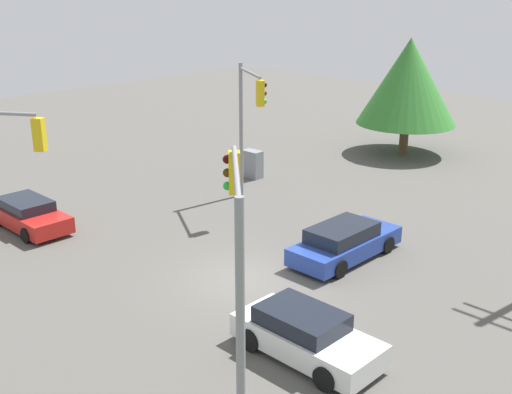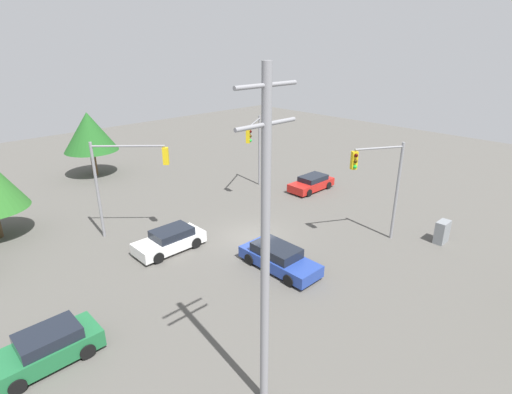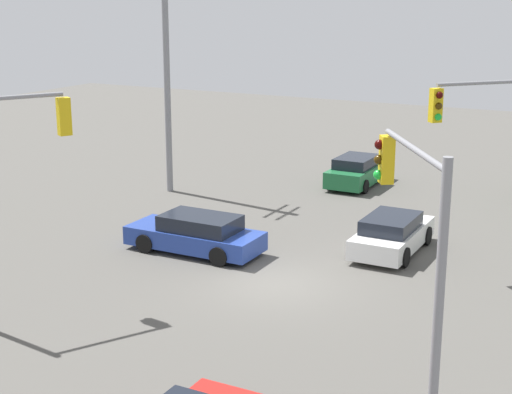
{
  "view_description": "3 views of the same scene",
  "coord_description": "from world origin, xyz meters",
  "views": [
    {
      "loc": [
        14.21,
        -14.04,
        9.77
      ],
      "look_at": [
        0.38,
        0.18,
        3.02
      ],
      "focal_mm": 45.0,
      "sensor_mm": 36.0,
      "label": 1
    },
    {
      "loc": [
        15.6,
        16.72,
        11.78
      ],
      "look_at": [
        0.48,
        0.99,
        3.22
      ],
      "focal_mm": 28.0,
      "sensor_mm": 36.0,
      "label": 2
    },
    {
      "loc": [
        -20.34,
        -10.03,
        8.75
      ],
      "look_at": [
        -0.91,
        0.2,
        2.95
      ],
      "focal_mm": 55.0,
      "sensor_mm": 36.0,
      "label": 3
    }
  ],
  "objects": [
    {
      "name": "traffic_signal_aux",
      "position": [
        -5.37,
        5.62,
        4.24
      ],
      "size": [
        2.99,
        1.82,
        6.25
      ],
      "rotation": [
        0.0,
        0.0,
        -0.52
      ],
      "color": "gray",
      "rests_on": "ground_plane"
    },
    {
      "name": "sedan_blue",
      "position": [
        1.42,
        3.76,
        0.65
      ],
      "size": [
        1.94,
        4.74,
        1.34
      ],
      "color": "#233D93",
      "rests_on": "ground_plane"
    },
    {
      "name": "sedan_green",
      "position": [
        13.0,
        2.26,
        0.67
      ],
      "size": [
        4.06,
        1.87,
        1.39
      ],
      "rotation": [
        0.0,
        0.0,
        -1.57
      ],
      "color": "#1E6638",
      "rests_on": "ground_plane"
    },
    {
      "name": "traffic_signal_main",
      "position": [
        5.34,
        -5.5,
        4.3
      ],
      "size": [
        3.54,
        3.28,
        6.2
      ],
      "rotation": [
        0.0,
        0.0,
        2.4
      ],
      "color": "gray",
      "rests_on": "ground_plane"
    },
    {
      "name": "utility_pole_tall",
      "position": [
        8.13,
        9.35,
        5.97
      ],
      "size": [
        2.2,
        0.28,
        11.33
      ],
      "color": "gray",
      "rests_on": "ground_plane"
    },
    {
      "name": "ground_plane",
      "position": [
        0.0,
        0.0,
        0.0
      ],
      "size": [
        80.0,
        80.0,
        0.0
      ],
      "primitive_type": "plane",
      "color": "#54514C"
    },
    {
      "name": "sedan_white",
      "position": [
        4.57,
        -2.2,
        0.64
      ],
      "size": [
        4.21,
        1.91,
        1.33
      ],
      "rotation": [
        0.0,
        0.0,
        -1.57
      ],
      "color": "silver",
      "rests_on": "ground_plane"
    },
    {
      "name": "traffic_signal_cross",
      "position": [
        -6.15,
        -6.0,
        4.17
      ],
      "size": [
        3.57,
        2.48,
        6.06
      ],
      "rotation": [
        0.0,
        0.0,
        0.58
      ],
      "color": "gray",
      "rests_on": "ground_plane"
    }
  ]
}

